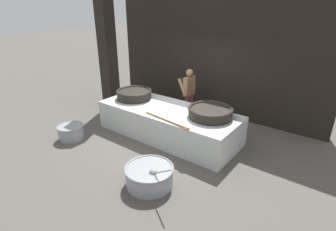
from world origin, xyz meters
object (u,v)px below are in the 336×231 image
cook (189,93)px  prep_bowl_meat (71,131)px  giant_wok_near (134,94)px  giant_wok_far (210,112)px  prep_bowl_vegetables (149,175)px

cook → prep_bowl_meat: 3.49m
giant_wok_near → giant_wok_far: size_ratio=0.94×
giant_wok_near → cook: bearing=49.4°
giant_wok_near → prep_bowl_vegetables: size_ratio=0.84×
prep_bowl_meat → prep_bowl_vegetables: bearing=-4.1°
cook → giant_wok_near: bearing=49.9°
cook → prep_bowl_vegetables: bearing=110.8°
giant_wok_near → cook: (1.06, 1.24, -0.07)m
giant_wok_far → cook: (-1.32, 1.10, -0.07)m
prep_bowl_vegetables → prep_bowl_meat: prep_bowl_vegetables is taller
prep_bowl_vegetables → prep_bowl_meat: bearing=175.9°
giant_wok_far → prep_bowl_meat: bearing=-148.4°
prep_bowl_vegetables → prep_bowl_meat: (-2.89, 0.21, -0.01)m
giant_wok_far → prep_bowl_meat: size_ratio=1.63×
cook → prep_bowl_vegetables: (1.17, -3.18, -0.62)m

